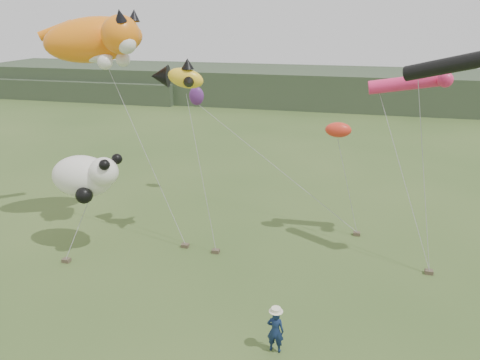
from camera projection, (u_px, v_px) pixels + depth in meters
name	position (u px, v px, depth m)	size (l,w,h in m)	color
ground	(231.00, 324.00, 16.57)	(120.00, 120.00, 0.00)	#385123
headland	(300.00, 87.00, 57.52)	(90.00, 13.00, 4.00)	#2D3D28
festival_attendant	(275.00, 331.00, 15.03)	(0.56, 0.37, 1.54)	#122143
sandbag_anchors	(250.00, 252.00, 21.46)	(15.83, 6.08, 0.17)	brown
cat_kite	(99.00, 39.00, 21.25)	(5.99, 4.07, 2.61)	orange
fish_kite	(176.00, 77.00, 20.46)	(2.72, 1.78, 1.42)	yellow
tube_kites	(435.00, 74.00, 18.86)	(4.68, 3.20, 2.22)	black
panda_kite	(86.00, 176.00, 20.86)	(3.37, 2.18, 2.09)	white
misc_kites	(262.00, 112.00, 23.82)	(9.15, 4.54, 1.47)	red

